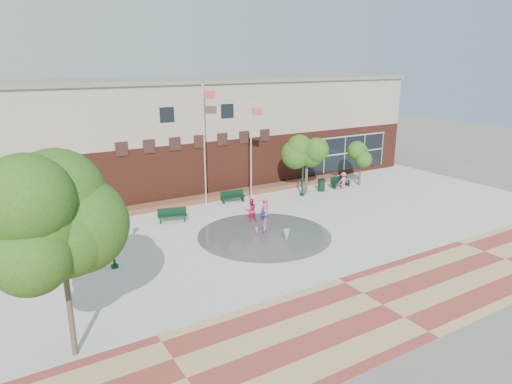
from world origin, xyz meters
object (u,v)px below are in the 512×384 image
child_splash (265,227)px  flagpole_right (252,149)px  trash_can (321,185)px  tree_big_left (58,216)px  flagpole_left (205,139)px  bench_left (172,218)px

child_splash → flagpole_right: bearing=-148.7°
trash_can → tree_big_left: size_ratio=0.13×
flagpole_left → child_splash: size_ratio=8.69×
flagpole_right → bench_left: flagpole_right is taller
bench_left → child_splash: bearing=-34.1°
bench_left → child_splash: size_ratio=1.95×
trash_can → tree_big_left: (-22.08, -12.70, 4.96)m
tree_big_left → child_splash: tree_big_left is taller
flagpole_right → trash_can: (7.07, 0.40, -3.83)m
tree_big_left → child_splash: bearing=27.8°
flagpole_right → bench_left: (-6.54, -0.42, -4.04)m
flagpole_right → child_splash: bearing=-94.5°
tree_big_left → flagpole_left: bearing=49.7°
flagpole_left → child_splash: (0.29, -7.87, -4.50)m
tree_big_left → flagpole_right: bearing=39.3°
flagpole_left → tree_big_left: 19.03m
child_splash → flagpole_left: bearing=-123.4°
trash_can → child_splash: (-9.50, -6.05, -0.00)m
bench_left → trash_can: trash_can is taller
flagpole_right → tree_big_left: 19.44m
bench_left → tree_big_left: bearing=-107.8°
trash_can → child_splash: 11.26m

